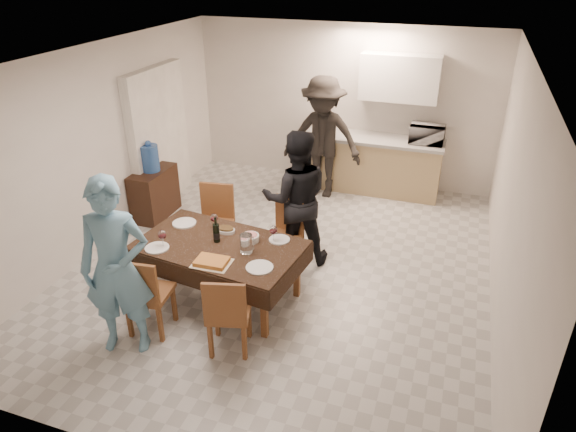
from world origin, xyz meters
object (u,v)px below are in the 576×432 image
dining_table (219,247)px  person_kitchen (323,138)px  wine_bottle (216,230)px  person_near (116,268)px  savoury_tart (212,262)px  person_far (296,198)px  water_pitcher (246,244)px  water_jug (150,158)px  microwave (427,134)px  console (155,193)px

dining_table → person_kitchen: size_ratio=0.99×
wine_bottle → person_near: bearing=-114.4°
savoury_tart → person_far: person_far is taller
water_pitcher → dining_table: bearing=171.9°
dining_table → water_pitcher: water_pitcher is taller
savoury_tart → person_kitchen: size_ratio=0.20×
dining_table → person_far: bearing=69.4°
wine_bottle → water_pitcher: 0.41m
water_pitcher → savoury_tart: 0.42m
person_far → person_kitchen: (-0.23, 2.03, 0.09)m
water_pitcher → person_near: 1.35m
savoury_tart → person_kitchen: person_kitchen is taller
dining_table → savoury_tart: (0.10, -0.38, 0.06)m
water_jug → wine_bottle: 2.32m
wine_bottle → savoury_tart: (0.15, -0.43, -0.13)m
microwave → savoury_tart: bearing=65.6°
console → person_kitchen: 2.71m
water_jug → water_pitcher: bearing=-36.3°
person_near → person_kitchen: person_kitchen is taller
console → water_jug: 0.56m
console → wine_bottle: 2.37m
console → person_far: person_far is taller
water_jug → water_pitcher: water_jug is taller
dining_table → savoury_tart: 0.40m
water_jug → person_near: 2.89m
console → water_jug: size_ratio=2.04×
dining_table → console: size_ratio=2.43×
wine_bottle → microwave: (1.92, 3.48, 0.20)m
water_jug → savoury_tart: water_jug is taller
savoury_tart → microwave: size_ratio=0.75×
wine_bottle → person_near: person_near is taller
wine_bottle → savoury_tart: wine_bottle is taller
console → wine_bottle: bearing=-40.1°
console → person_kitchen: person_kitchen is taller
dining_table → person_near: (-0.55, -1.05, 0.25)m
water_jug → wine_bottle: size_ratio=1.28×
water_pitcher → person_kitchen: 3.14m
person_far → savoury_tart: bearing=50.7°
wine_bottle → water_pitcher: wine_bottle is taller
water_jug → wine_bottle: (1.78, -1.50, -0.07)m
person_kitchen → person_near: bearing=-101.9°
water_pitcher → savoury_tart: (-0.25, -0.33, -0.08)m
console → person_far: size_ratio=0.45×
dining_table → person_kitchen: person_kitchen is taller
console → person_far: 2.48m
person_far → person_near: bearing=40.5°
water_jug → person_near: (1.28, -2.60, 0.00)m
water_pitcher → water_jug: bearing=143.7°
console → water_jug: bearing=0.0°
water_jug → savoury_tart: size_ratio=0.99×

